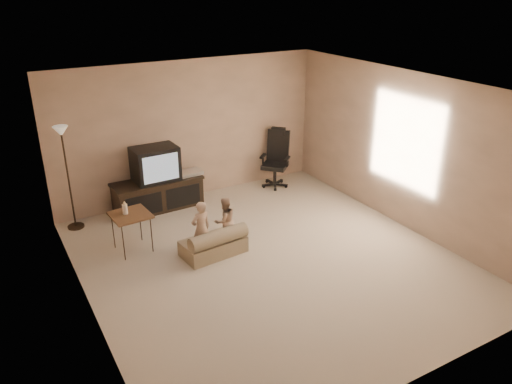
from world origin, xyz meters
TOP-DOWN VIEW (x-y plane):
  - floor at (0.00, 0.00)m, footprint 5.50×5.50m
  - room_shell at (0.00, 0.00)m, footprint 5.50×5.50m
  - tv_stand at (-0.76, 2.49)m, footprint 1.60×0.63m
  - office_chair at (1.60, 2.37)m, footprint 0.74×0.74m
  - side_table at (-1.61, 1.27)m, footprint 0.58×0.58m
  - floor_lamp at (-2.21, 2.46)m, footprint 0.27×0.27m
  - child_sofa at (-0.61, 0.52)m, footprint 0.96×0.60m
  - toddler_left at (-0.77, 0.62)m, footprint 0.34×0.27m
  - toddler_right at (-0.31, 0.78)m, footprint 0.38×0.23m

SIDE VIEW (x-z plane):
  - floor at x=0.00m, z-range 0.00..0.00m
  - child_sofa at x=-0.61m, z-range -0.04..0.41m
  - toddler_right at x=-0.31m, z-range 0.00..0.75m
  - office_chair at x=1.60m, z-range -0.16..0.97m
  - toddler_left at x=-0.77m, z-range 0.00..0.86m
  - tv_stand at x=-0.76m, z-range -0.10..1.04m
  - side_table at x=-1.61m, z-range 0.17..0.98m
  - floor_lamp at x=-2.21m, z-range 0.39..2.10m
  - room_shell at x=0.00m, z-range -1.23..4.27m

